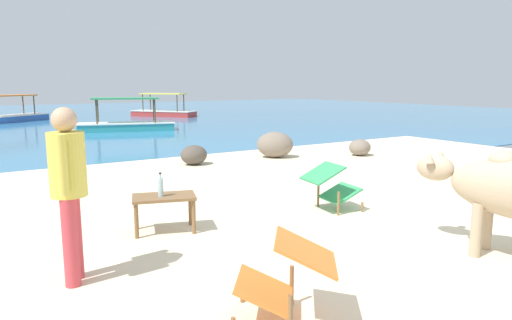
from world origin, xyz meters
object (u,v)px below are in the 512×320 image
deck_chair_near (285,273)px  boat_red (164,111)px  boat_teal (127,124)px  bottle (161,187)px  boat_blue (10,116)px  low_bench_table (164,202)px  deck_chair_far (331,184)px  person_standing (68,182)px

deck_chair_near → boat_red: 23.00m
boat_teal → bottle: bearing=-88.0°
boat_teal → boat_blue: (-3.55, 7.11, 0.00)m
boat_teal → boat_blue: 7.95m
bottle → deck_chair_near: size_ratio=0.32×
low_bench_table → deck_chair_far: size_ratio=1.03×
person_standing → boat_blue: 20.71m
deck_chair_near → person_standing: person_standing is taller
deck_chair_near → deck_chair_far: 3.22m
boat_blue → bottle: bearing=56.4°
bottle → deck_chair_near: 2.54m
deck_chair_far → boat_red: size_ratio=0.23×
deck_chair_far → boat_blue: size_ratio=0.22×
bottle → boat_red: bearing=69.2°
boat_red → deck_chair_far: bearing=-52.7°
person_standing → deck_chair_near: bearing=-31.9°
low_bench_table → person_standing: size_ratio=0.53×
bottle → boat_blue: boat_blue is taller
deck_chair_near → boat_red: size_ratio=0.26×
deck_chair_far → boat_blue: 20.30m
deck_chair_far → boat_teal: boat_teal is taller
person_standing → boat_teal: (4.50, 13.57, -0.70)m
person_standing → bottle: bearing=58.1°
bottle → person_standing: bearing=-142.3°
boat_red → boat_teal: bearing=-70.0°
person_standing → boat_teal: person_standing is taller
person_standing → boat_red: size_ratio=0.45×
low_bench_table → bottle: 0.20m
low_bench_table → boat_blue: (-0.29, 19.74, -0.13)m
boat_blue → person_standing: bearing=53.0°
person_standing → boat_blue: bearing=107.7°
bottle → deck_chair_near: (0.05, -2.53, -0.19)m
person_standing → boat_teal: 14.31m
deck_chair_far → boat_red: 20.25m
boat_teal → boat_blue: size_ratio=1.05×
low_bench_table → bottle: bearing=-145.7°
deck_chair_far → boat_teal: (0.87, 13.01, -0.13)m
deck_chair_near → deck_chair_far: bearing=-100.0°
low_bench_table → deck_chair_near: bearing=-72.4°
deck_chair_near → person_standing: size_ratio=0.57×
person_standing → boat_blue: (0.95, 20.68, -0.70)m
bottle → boat_blue: bearing=90.7°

